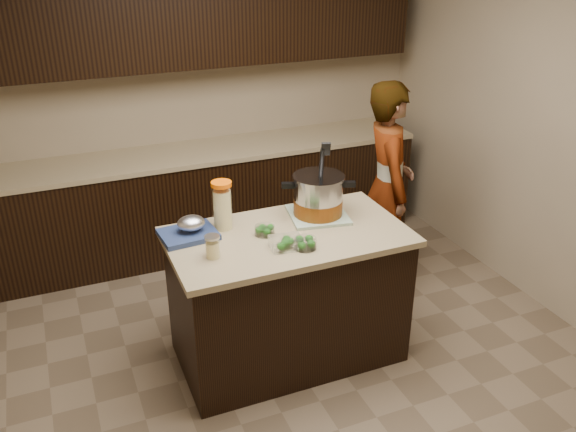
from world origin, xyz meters
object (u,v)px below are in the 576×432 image
at_px(lemonade_pitcher, 222,207).
at_px(person, 387,187).
at_px(stock_pot, 318,198).
at_px(island, 288,296).

distance_m(lemonade_pitcher, person, 1.46).
distance_m(stock_pot, person, 0.92).
distance_m(island, person, 1.26).
distance_m(island, lemonade_pitcher, 0.72).
bearing_deg(island, person, 29.07).
xyz_separation_m(island, stock_pot, (0.27, 0.16, 0.58)).
bearing_deg(stock_pot, island, -130.68).
bearing_deg(person, stock_pot, 136.54).
bearing_deg(island, stock_pot, 29.77).
bearing_deg(stock_pot, person, 48.38).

